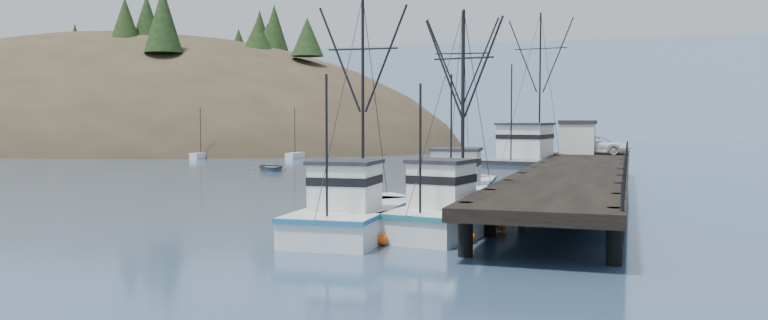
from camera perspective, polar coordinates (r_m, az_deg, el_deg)
ground at (r=35.44m, az=-10.77°, el=-5.03°), size 400.00×400.00×0.00m
pier at (r=46.87m, az=14.46°, el=-0.96°), size 6.00×44.00×2.00m
headland at (r=143.16m, az=-21.82°, el=-0.78°), size 134.80×78.00×51.00m
distant_ridge at (r=200.84m, az=16.22°, el=1.74°), size 360.00×40.00×26.00m
distant_ridge_far at (r=223.13m, az=3.41°, el=2.01°), size 180.00×25.00×18.00m
moored_sailboats at (r=99.89m, az=-10.67°, el=0.53°), size 24.33×17.37×6.35m
trawler_near at (r=33.30m, az=5.39°, el=-4.10°), size 4.72×9.98×10.24m
trawler_mid at (r=32.74m, az=-2.11°, el=-4.22°), size 4.05×10.78×10.75m
trawler_far at (r=45.07m, az=5.78°, el=-2.15°), size 4.74×11.71×11.86m
work_vessel at (r=63.15m, az=11.31°, el=-0.26°), size 7.38×17.31×14.17m
pier_shed at (r=64.81m, az=14.53°, el=1.73°), size 3.00×3.20×2.80m
pickup_truck at (r=64.74m, az=16.03°, el=1.09°), size 5.58×3.33×1.45m
motorboat at (r=71.54m, az=-8.63°, el=-0.81°), size 5.67×6.03×1.02m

